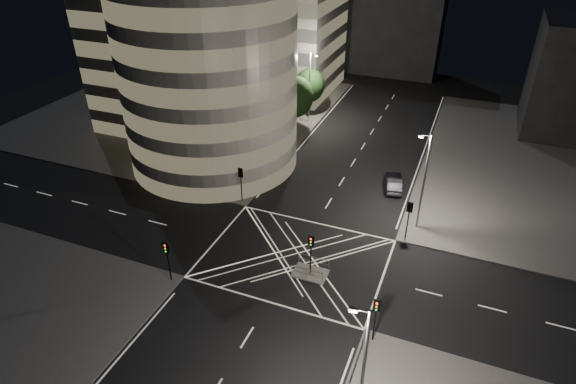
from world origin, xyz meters
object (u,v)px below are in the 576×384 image
at_px(traffic_signal_fl, 241,178).
at_px(street_lamp_right_near, 362,370).
at_px(sedan, 394,183).
at_px(central_island, 310,273).
at_px(street_lamp_right_far, 424,179).
at_px(traffic_signal_nl, 167,254).
at_px(traffic_signal_fr, 409,213).
at_px(traffic_signal_island, 311,248).
at_px(street_lamp_left_near, 256,135).
at_px(street_lamp_left_far, 310,85).
at_px(traffic_signal_nr, 376,313).

xyz_separation_m(traffic_signal_fl, street_lamp_right_near, (18.24, -20.80, 2.63)).
bearing_deg(sedan, central_island, 64.37).
bearing_deg(street_lamp_right_far, traffic_signal_nl, -139.09).
xyz_separation_m(traffic_signal_nl, street_lamp_right_far, (18.24, 15.80, 2.63)).
relative_size(traffic_signal_fl, traffic_signal_nl, 1.00).
bearing_deg(traffic_signal_nl, traffic_signal_fr, 37.69).
height_order(traffic_signal_fr, traffic_signal_island, same).
relative_size(traffic_signal_nl, street_lamp_left_near, 0.40).
distance_m(traffic_signal_nl, street_lamp_left_far, 36.90).
xyz_separation_m(traffic_signal_island, sedan, (3.84, 17.16, -2.13)).
xyz_separation_m(central_island, traffic_signal_fr, (6.80, 8.30, 2.84)).
relative_size(central_island, traffic_signal_island, 0.75).
bearing_deg(street_lamp_right_far, sedan, 118.33).
height_order(traffic_signal_fr, street_lamp_right_far, street_lamp_right_far).
height_order(street_lamp_left_near, street_lamp_right_near, same).
distance_m(traffic_signal_fr, sedan, 9.58).
relative_size(central_island, street_lamp_right_far, 0.30).
bearing_deg(traffic_signal_island, traffic_signal_fl, 142.46).
relative_size(traffic_signal_fr, sedan, 0.84).
relative_size(traffic_signal_nr, sedan, 0.84).
relative_size(street_lamp_left_far, street_lamp_right_near, 1.00).
xyz_separation_m(traffic_signal_fl, traffic_signal_nl, (0.00, -13.60, 0.00)).
bearing_deg(street_lamp_right_far, traffic_signal_fl, -173.12).
bearing_deg(street_lamp_right_far, central_island, -125.30).
xyz_separation_m(central_island, traffic_signal_nr, (6.80, -5.30, 2.84)).
height_order(street_lamp_left_near, street_lamp_left_far, same).
bearing_deg(traffic_signal_island, street_lamp_right_near, -59.25).
bearing_deg(traffic_signal_fl, traffic_signal_island, -37.54).
distance_m(traffic_signal_nl, street_lamp_right_far, 24.27).
bearing_deg(street_lamp_left_far, street_lamp_right_far, -48.06).
height_order(central_island, street_lamp_left_far, street_lamp_left_far).
bearing_deg(traffic_signal_fl, traffic_signal_fr, 0.00).
relative_size(traffic_signal_nr, street_lamp_left_near, 0.40).
height_order(street_lamp_left_far, street_lamp_right_near, same).
bearing_deg(sedan, traffic_signal_fr, 95.45).
relative_size(traffic_signal_nl, traffic_signal_nr, 1.00).
height_order(traffic_signal_fl, traffic_signal_fr, same).
relative_size(central_island, traffic_signal_fr, 0.75).
distance_m(traffic_signal_fl, street_lamp_left_near, 5.86).
height_order(street_lamp_left_far, street_lamp_right_far, same).
xyz_separation_m(traffic_signal_fr, traffic_signal_island, (-6.80, -8.30, 0.00)).
xyz_separation_m(street_lamp_right_near, sedan, (-3.59, 29.66, -4.76)).
bearing_deg(street_lamp_left_near, central_island, -49.73).
height_order(traffic_signal_fr, sedan, traffic_signal_fr).
xyz_separation_m(traffic_signal_fl, street_lamp_left_far, (-0.64, 23.20, 2.63)).
relative_size(traffic_signal_island, sedan, 0.84).
distance_m(central_island, street_lamp_left_near, 18.52).
relative_size(central_island, traffic_signal_nl, 0.75).
distance_m(street_lamp_left_near, sedan, 16.42).
relative_size(street_lamp_left_near, street_lamp_left_far, 1.00).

